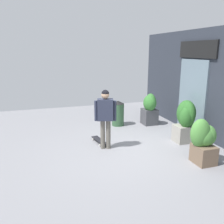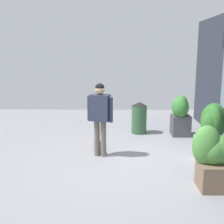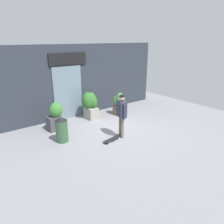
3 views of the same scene
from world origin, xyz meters
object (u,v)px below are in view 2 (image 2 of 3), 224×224
planter_box_right (212,129)px  trash_bin (139,118)px  skateboarder (100,112)px  planter_box_left (212,155)px  skateboard (99,146)px  planter_box_mid (181,114)px

planter_box_right → trash_bin: 2.65m
skateboarder → trash_bin: 2.33m
skateboarder → planter_box_left: bearing=-111.0°
skateboarder → skateboard: 1.11m
skateboard → planter_box_mid: bearing=-71.7°
planter_box_mid → planter_box_right: bearing=8.6°
planter_box_left → planter_box_mid: 3.32m
planter_box_right → skateboarder: bearing=-94.5°
planter_box_mid → trash_bin: planter_box_mid is taller
planter_box_mid → trash_bin: (-0.29, -1.17, -0.18)m
trash_bin → skateboard: bearing=-36.6°
planter_box_left → trash_bin: (-3.60, -1.00, -0.14)m
skateboard → trash_bin: (-1.50, 1.12, 0.41)m
planter_box_right → planter_box_mid: 1.93m
trash_bin → skateboarder: bearing=-28.0°
trash_bin → planter_box_left: bearing=15.5°
planter_box_left → trash_bin: bearing=-164.5°
skateboard → planter_box_right: size_ratio=0.67×
skateboarder → trash_bin: (-1.99, 1.06, -0.58)m
skateboarder → planter_box_right: size_ratio=1.34×
skateboarder → planter_box_left: skateboarder is taller
planter_box_right → planter_box_left: bearing=-17.9°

